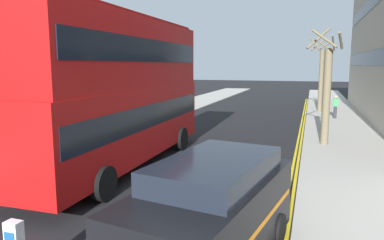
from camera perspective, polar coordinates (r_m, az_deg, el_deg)
The scene contains 9 objects.
sidewalk_right at distance 18.42m, azimuth 23.29°, elevation -3.98°, with size 4.00×80.00×0.14m, color #ADA89E.
sidewalk_left at distance 21.53m, azimuth -13.64°, elevation -1.77°, with size 4.00×80.00×0.14m, color #ADA89E.
kerb_line_outer at distance 16.41m, azimuth 16.51°, elevation -5.35°, with size 0.10×56.00×0.01m, color yellow.
kerb_line_inner at distance 16.42m, azimuth 15.95°, elevation -5.32°, with size 0.10×56.00×0.01m, color yellow.
double_decker_bus_away at distance 13.81m, azimuth -11.30°, elevation 4.97°, with size 2.89×10.84×5.64m.
taxi_minivan at distance 7.08m, azimuth 2.89°, elevation -14.72°, with size 2.66×5.06×2.12m.
pedestrian_far at distance 27.48m, azimuth 21.66°, elevation 2.01°, with size 0.34×0.22×1.62m.
street_tree_near at distance 18.09m, azimuth 20.43°, elevation 4.20°, with size 1.67×1.87×5.51m.
street_tree_mid at distance 30.95m, azimuth 19.69°, elevation 6.55°, with size 1.98×1.95×6.01m.
Camera 1 is at (4.78, -1.94, 3.88)m, focal length 33.85 mm.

